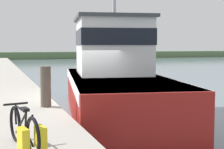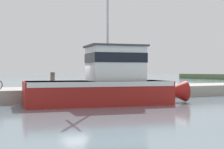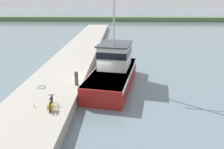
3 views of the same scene
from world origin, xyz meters
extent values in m
plane|color=slate|center=(0.00, 0.00, 0.00)|extent=(320.00, 320.00, 0.00)
cube|color=#A39E93|center=(-3.79, 0.00, 0.45)|extent=(5.10, 80.00, 0.89)
cube|color=maroon|center=(1.31, 0.62, 0.76)|extent=(4.88, 9.64, 1.52)
cone|color=maroon|center=(2.24, 5.97, 0.76)|extent=(1.71, 1.88, 1.44)
cube|color=white|center=(1.31, 0.62, 1.37)|extent=(4.91, 9.47, 0.30)
cube|color=white|center=(1.50, 1.75, 2.61)|extent=(3.22, 3.76, 2.17)
cube|color=black|center=(1.50, 1.75, 2.98)|extent=(3.28, 3.84, 0.61)
cube|color=#3D4247|center=(1.50, 1.75, 3.75)|extent=(3.47, 4.06, 0.12)
cylinder|color=#B2B2B7|center=(1.42, 1.26, 6.59)|extent=(0.14, 0.14, 5.56)
cylinder|color=#51473D|center=(-1.62, -1.44, 1.48)|extent=(0.30, 0.30, 1.17)
torus|color=#197A2D|center=(-4.43, -2.08, 0.91)|extent=(0.67, 0.67, 0.04)
camera|label=1|loc=(-3.00, -11.35, 2.66)|focal=55.00mm
camera|label=2|loc=(21.10, -8.57, 2.14)|focal=55.00mm
camera|label=3|loc=(1.99, -18.29, 7.93)|focal=35.00mm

